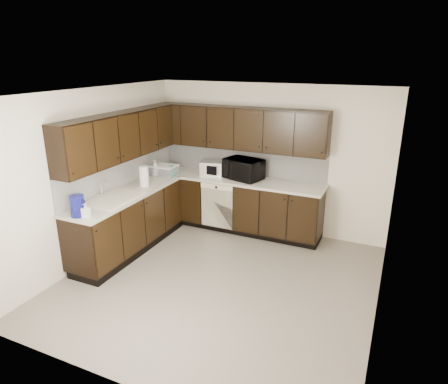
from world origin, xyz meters
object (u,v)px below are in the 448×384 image
at_px(storage_bin, 164,170).
at_px(blue_pitcher, 77,206).
at_px(microwave, 243,169).
at_px(sink, 114,203).
at_px(toaster_oven, 212,168).

xyz_separation_m(storage_bin, blue_pitcher, (0.01, -2.05, 0.06)).
bearing_deg(microwave, storage_bin, -149.55).
height_order(sink, toaster_oven, sink).
bearing_deg(storage_bin, microwave, 15.30).
xyz_separation_m(microwave, toaster_oven, (-0.58, 0.00, -0.05)).
bearing_deg(toaster_oven, microwave, -13.39).
relative_size(microwave, toaster_oven, 1.61).
height_order(sink, microwave, microwave).
relative_size(microwave, blue_pitcher, 2.20).
xyz_separation_m(microwave, blue_pitcher, (-1.34, -2.42, -0.03)).
distance_m(sink, storage_bin, 1.37).
distance_m(microwave, storage_bin, 1.39).
height_order(toaster_oven, storage_bin, toaster_oven).
bearing_deg(storage_bin, toaster_oven, 25.84).
bearing_deg(toaster_oven, sink, -126.73).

